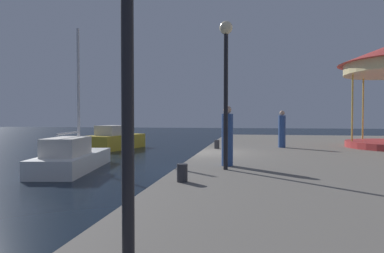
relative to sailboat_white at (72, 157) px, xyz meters
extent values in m
plane|color=black|center=(5.35, 0.83, -0.55)|extent=(120.00, 120.00, 0.00)
cube|color=slate|center=(12.06, 0.83, -0.15)|extent=(13.43, 29.51, 0.80)
cube|color=white|center=(-0.03, 0.16, -0.20)|extent=(2.71, 5.46, 0.71)
cube|color=beige|center=(0.10, -0.55, 0.52)|extent=(1.66, 2.48, 0.72)
cylinder|color=silver|center=(-0.14, 0.80, 2.91)|extent=(0.12, 0.12, 5.51)
cylinder|color=silver|center=(0.06, -0.36, 1.05)|extent=(0.49, 2.33, 0.08)
cube|color=gold|center=(-2.11, 9.29, -0.04)|extent=(3.12, 5.07, 1.02)
cube|color=beige|center=(-2.19, 8.92, 0.81)|extent=(1.91, 2.35, 0.69)
cube|color=#4C6070|center=(-1.97, 9.93, 0.95)|extent=(1.27, 0.38, 0.31)
cylinder|color=gold|center=(13.44, 6.13, 2.16)|extent=(0.08, 0.08, 3.22)
cylinder|color=gold|center=(12.33, 4.20, 2.16)|extent=(0.08, 0.08, 3.22)
cylinder|color=black|center=(6.24, -9.50, 2.07)|extent=(0.12, 0.12, 3.65)
cylinder|color=black|center=(6.75, -3.60, 2.10)|extent=(0.12, 0.12, 3.70)
sphere|color=#F9E5B2|center=(6.75, -3.60, 4.13)|extent=(0.36, 0.36, 0.36)
cylinder|color=#2D2D33|center=(5.92, -5.46, 0.45)|extent=(0.24, 0.24, 0.40)
cylinder|color=#2D2D33|center=(5.92, 2.41, 0.45)|extent=(0.24, 0.24, 0.40)
cylinder|color=#2D4C8C|center=(6.75, -2.88, 1.02)|extent=(0.34, 0.34, 1.55)
sphere|color=tan|center=(6.75, -2.88, 1.91)|extent=(0.24, 0.24, 0.24)
cylinder|color=#2D4C8C|center=(8.97, 3.57, 1.02)|extent=(0.34, 0.34, 1.55)
sphere|color=tan|center=(8.97, 3.57, 1.92)|extent=(0.24, 0.24, 0.24)
camera|label=1|loc=(7.36, -12.35, 1.66)|focal=29.76mm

